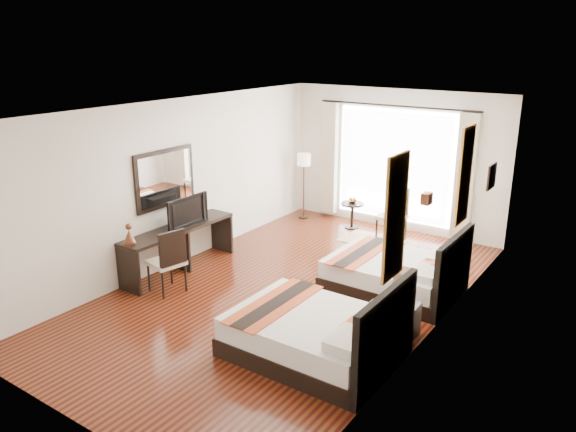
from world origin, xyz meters
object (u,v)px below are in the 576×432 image
Objects in this scene: nightstand at (400,322)px; side_table at (352,215)px; vase at (399,303)px; console_desk at (179,249)px; bed_near at (318,334)px; bed_far at (397,274)px; floor_lamp at (304,164)px; fruit_bowl at (352,202)px; table_lamp at (403,280)px; window_chair at (392,225)px; desk_chair at (168,273)px; television at (184,211)px.

side_table is (-2.61, 3.54, 0.04)m from nightstand.
vase is 0.06× the size of console_desk.
bed_near is 3.73× the size of side_table.
floor_lamp is (-3.18, 2.27, 0.90)m from bed_far.
side_table is 2.75× the size of fruit_bowl.
window_chair reaches higher than table_lamp.
side_table is (-2.59, 3.47, -0.52)m from table_lamp.
console_desk is 0.85m from desk_chair.
desk_chair is at bearing 174.94° from bed_near.
table_lamp is (0.60, -1.22, 0.50)m from bed_far.
bed_near is 14.78× the size of vase.
window_chair reaches higher than console_desk.
side_table is at bearing -20.49° from television.
console_desk is 0.65m from television.
bed_far is 1.45m from table_lamp.
television reaches higher than fruit_bowl.
bed_far is at bearing -70.01° from television.
side_table is 0.29m from fruit_bowl.
floor_lamp is (-3.78, 3.49, 0.39)m from table_lamp.
bed_far is at bearing -48.59° from side_table.
bed_far is 1.87× the size of window_chair.
bed_near is 2.85m from desk_chair.
console_desk reaches higher than vase.
bed_near is at bearing 17.12° from window_chair.
bed_far reaches higher than window_chair.
floor_lamp reaches higher than television.
desk_chair is 1.00× the size of window_chair.
bed_near is 2.25× the size of television.
bed_near is at bearing -90.78° from bed_far.
desk_chair is at bearing -151.98° from television.
vase is at bearing -93.43° from television.
desk_chair is at bearing -168.19° from nightstand.
fruit_bowl is (-1.97, 4.53, 0.26)m from bed_near.
bed_near is 4.92m from side_table.
floor_lamp is at bearing 179.78° from fruit_bowl.
console_desk is 4.06m from window_chair.
desk_chair is (-3.47, -0.79, -0.47)m from table_lamp.
television is at bearing -160.74° from bed_far.
side_table is at bearing 125.53° from vase.
window_chair is at bearing -6.31° from floor_lamp.
desk_chair is (-2.87, -2.01, 0.03)m from bed_far.
console_desk is 11.37× the size of fruit_bowl.
window_chair is at bearing 116.38° from table_lamp.
vase reaches higher than fruit_bowl.
fruit_bowl reaches higher than nightstand.
bed_near reaches higher than bed_far.
desk_chair is 4.36m from side_table.
bed_near is at bearing -129.97° from vase.
television reaches higher than vase.
bed_far is (0.03, 2.26, -0.01)m from bed_near.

